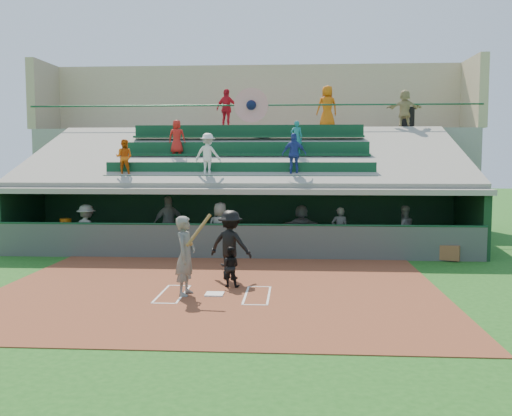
# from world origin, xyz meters

# --- Properties ---
(ground) EXTENTS (100.00, 100.00, 0.00)m
(ground) POSITION_xyz_m (0.00, 0.00, 0.00)
(ground) COLOR #1A4E16
(ground) RESTS_ON ground
(dirt_slab) EXTENTS (11.00, 9.00, 0.02)m
(dirt_slab) POSITION_xyz_m (0.00, 0.50, 0.01)
(dirt_slab) COLOR brown
(dirt_slab) RESTS_ON ground
(home_plate) EXTENTS (0.43, 0.43, 0.03)m
(home_plate) POSITION_xyz_m (0.00, 0.00, 0.04)
(home_plate) COLOR white
(home_plate) RESTS_ON dirt_slab
(batters_box_chalk) EXTENTS (2.65, 1.85, 0.01)m
(batters_box_chalk) POSITION_xyz_m (0.00, 0.00, 0.02)
(batters_box_chalk) COLOR silver
(batters_box_chalk) RESTS_ON dirt_slab
(dugout_floor) EXTENTS (16.00, 3.50, 0.04)m
(dugout_floor) POSITION_xyz_m (0.00, 6.75, 0.02)
(dugout_floor) COLOR gray
(dugout_floor) RESTS_ON ground
(concourse_slab) EXTENTS (20.00, 3.00, 4.60)m
(concourse_slab) POSITION_xyz_m (0.00, 13.50, 2.30)
(concourse_slab) COLOR gray
(concourse_slab) RESTS_ON ground
(grandstand) EXTENTS (20.40, 10.40, 7.80)m
(grandstand) POSITION_xyz_m (-0.01, 10.51, 2.26)
(grandstand) COLOR #484C48
(grandstand) RESTS_ON ground
(batter_at_plate) EXTENTS (0.90, 0.79, 1.95)m
(batter_at_plate) POSITION_xyz_m (-0.68, -0.05, 0.97)
(batter_at_plate) COLOR #545651
(batter_at_plate) RESTS_ON dirt_slab
(catcher) EXTENTS (0.53, 0.43, 1.03)m
(catcher) POSITION_xyz_m (0.28, 0.86, 0.53)
(catcher) COLOR black
(catcher) RESTS_ON dirt_slab
(home_umpire) EXTENTS (1.36, 1.05, 1.86)m
(home_umpire) POSITION_xyz_m (0.18, 1.85, 0.95)
(home_umpire) COLOR black
(home_umpire) RESTS_ON dirt_slab
(dugout_bench) EXTENTS (14.62, 6.75, 0.47)m
(dugout_bench) POSITION_xyz_m (-0.05, 8.11, 0.28)
(dugout_bench) COLOR brown
(dugout_bench) RESTS_ON dugout_floor
(white_table) EXTENTS (1.02, 0.89, 0.75)m
(white_table) POSITION_xyz_m (-6.03, 5.97, 0.41)
(white_table) COLOR white
(white_table) RESTS_ON dugout_floor
(water_cooler) EXTENTS (0.38, 0.38, 0.38)m
(water_cooler) POSITION_xyz_m (-6.07, 6.00, 0.98)
(water_cooler) COLOR orange
(water_cooler) RESTS_ON white_table
(dugout_player_a) EXTENTS (1.22, 0.89, 1.69)m
(dugout_player_a) POSITION_xyz_m (-5.06, 5.28, 0.88)
(dugout_player_a) COLOR #575A55
(dugout_player_a) RESTS_ON dugout_floor
(dugout_player_b) EXTENTS (1.21, 0.95, 1.92)m
(dugout_player_b) POSITION_xyz_m (-2.46, 6.23, 1.00)
(dugout_player_b) COLOR #61645F
(dugout_player_b) RESTS_ON dugout_floor
(dugout_player_c) EXTENTS (0.92, 0.65, 1.79)m
(dugout_player_c) POSITION_xyz_m (-0.54, 5.31, 0.94)
(dugout_player_c) COLOR #575954
(dugout_player_c) RESTS_ON dugout_floor
(dugout_player_d) EXTENTS (1.54, 0.69, 1.60)m
(dugout_player_d) POSITION_xyz_m (2.16, 6.70, 0.84)
(dugout_player_d) COLOR #5E605B
(dugout_player_d) RESTS_ON dugout_floor
(dugout_player_e) EXTENTS (0.59, 0.40, 1.58)m
(dugout_player_e) POSITION_xyz_m (3.46, 6.12, 0.83)
(dugout_player_e) COLOR #545752
(dugout_player_e) RESTS_ON dugout_floor
(dugout_player_f) EXTENTS (0.91, 0.78, 1.63)m
(dugout_player_f) POSITION_xyz_m (5.62, 6.22, 0.86)
(dugout_player_f) COLOR #5F615B
(dugout_player_f) RESTS_ON dugout_floor
(trash_bin) EXTENTS (0.65, 0.65, 0.97)m
(trash_bin) POSITION_xyz_m (6.99, 13.10, 5.08)
(trash_bin) COLOR black
(trash_bin) RESTS_ON concourse_slab
(concourse_staff_a) EXTENTS (1.14, 0.82, 1.79)m
(concourse_staff_a) POSITION_xyz_m (-1.15, 12.53, 5.50)
(concourse_staff_a) COLOR red
(concourse_staff_a) RESTS_ON concourse_slab
(concourse_staff_b) EXTENTS (1.06, 0.82, 1.91)m
(concourse_staff_b) POSITION_xyz_m (3.36, 12.64, 5.56)
(concourse_staff_b) COLOR #C85C0B
(concourse_staff_b) RESTS_ON concourse_slab
(concourse_staff_c) EXTENTS (1.51, 0.49, 1.63)m
(concourse_staff_c) POSITION_xyz_m (6.66, 12.05, 5.41)
(concourse_staff_c) COLOR tan
(concourse_staff_c) RESTS_ON concourse_slab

